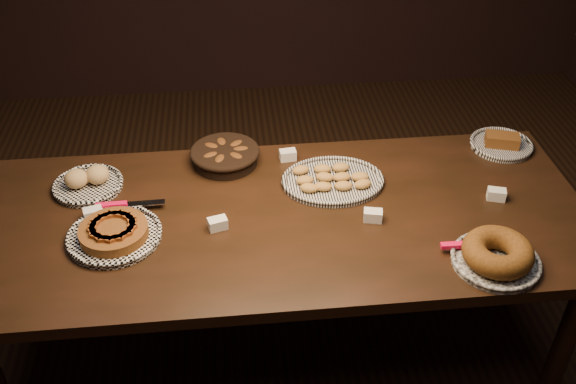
{
  "coord_description": "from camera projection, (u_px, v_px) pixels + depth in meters",
  "views": [
    {
      "loc": [
        -0.17,
        -1.92,
        2.3
      ],
      "look_at": [
        0.03,
        0.05,
        0.82
      ],
      "focal_mm": 40.0,
      "sensor_mm": 36.0,
      "label": 1
    }
  ],
  "objects": [
    {
      "name": "bread_roll_plate",
      "position": [
        88.0,
        182.0,
        2.6
      ],
      "size": [
        0.28,
        0.28,
        0.09
      ],
      "rotation": [
        0.0,
        0.0,
        0.09
      ],
      "color": "white",
      "rests_on": "buffet_table"
    },
    {
      "name": "madeleine_platter",
      "position": [
        332.0,
        180.0,
        2.63
      ],
      "size": [
        0.42,
        0.34,
        0.05
      ],
      "rotation": [
        0.0,
        0.0,
        0.02
      ],
      "color": "black",
      "rests_on": "buffet_table"
    },
    {
      "name": "ground",
      "position": [
        282.0,
        343.0,
        2.92
      ],
      "size": [
        5.0,
        5.0,
        0.0
      ],
      "primitive_type": "plane",
      "color": "black",
      "rests_on": "ground"
    },
    {
      "name": "buffet_table",
      "position": [
        281.0,
        229.0,
        2.52
      ],
      "size": [
        2.4,
        1.0,
        0.75
      ],
      "color": "black",
      "rests_on": "ground"
    },
    {
      "name": "croissant_basket",
      "position": [
        225.0,
        155.0,
        2.73
      ],
      "size": [
        0.35,
        0.35,
        0.07
      ],
      "rotation": [
        0.0,
        0.0,
        -0.36
      ],
      "color": "black",
      "rests_on": "buffet_table"
    },
    {
      "name": "loaf_plate",
      "position": [
        501.0,
        143.0,
        2.85
      ],
      "size": [
        0.27,
        0.27,
        0.06
      ],
      "rotation": [
        0.0,
        0.0,
        -0.29
      ],
      "color": "black",
      "rests_on": "buffet_table"
    },
    {
      "name": "apple_tart_plate",
      "position": [
        114.0,
        233.0,
        2.35
      ],
      "size": [
        0.35,
        0.36,
        0.07
      ],
      "rotation": [
        0.0,
        0.0,
        0.37
      ],
      "color": "white",
      "rests_on": "buffet_table"
    },
    {
      "name": "bundt_cake_plate",
      "position": [
        497.0,
        255.0,
        2.23
      ],
      "size": [
        0.33,
        0.31,
        0.1
      ],
      "rotation": [
        0.0,
        0.0,
        -0.31
      ],
      "color": "black",
      "rests_on": "buffet_table"
    },
    {
      "name": "tent_cards",
      "position": [
        295.0,
        199.0,
        2.52
      ],
      "size": [
        1.65,
        0.5,
        0.04
      ],
      "color": "white",
      "rests_on": "buffet_table"
    }
  ]
}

